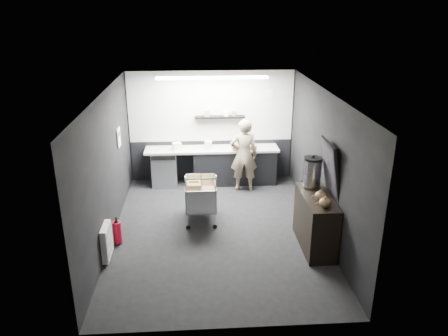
{
  "coord_description": "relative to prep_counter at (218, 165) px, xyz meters",
  "views": [
    {
      "loc": [
        -0.36,
        -7.54,
        4.17
      ],
      "look_at": [
        0.16,
        0.4,
        1.15
      ],
      "focal_mm": 35.0,
      "sensor_mm": 36.0,
      "label": 1
    }
  ],
  "objects": [
    {
      "name": "wall_clock",
      "position": [
        1.26,
        0.3,
        1.69
      ],
      "size": [
        0.2,
        0.03,
        0.2
      ],
      "primitive_type": "cylinder",
      "rotation": [
        1.57,
        0.0,
        0.0
      ],
      "color": "white",
      "rests_on": "wall_back"
    },
    {
      "name": "wall_left",
      "position": [
        -2.14,
        -2.42,
        0.89
      ],
      "size": [
        0.0,
        5.5,
        5.5
      ],
      "primitive_type": "plane",
      "rotation": [
        1.57,
        0.0,
        1.57
      ],
      "color": "black",
      "rests_on": "floor"
    },
    {
      "name": "dado_panel",
      "position": [
        -0.14,
        0.31,
        0.04
      ],
      "size": [
        3.95,
        0.02,
        1.0
      ],
      "primitive_type": "cube",
      "color": "black",
      "rests_on": "wall_back"
    },
    {
      "name": "prep_counter",
      "position": [
        0.0,
        0.0,
        0.0
      ],
      "size": [
        3.2,
        0.61,
        0.9
      ],
      "color": "black",
      "rests_on": "floor"
    },
    {
      "name": "wall_back",
      "position": [
        -0.14,
        0.33,
        0.89
      ],
      "size": [
        5.5,
        0.0,
        5.5
      ],
      "primitive_type": "plane",
      "rotation": [
        1.57,
        0.0,
        0.0
      ],
      "color": "black",
      "rests_on": "floor"
    },
    {
      "name": "cardboard_box",
      "position": [
        0.62,
        -0.05,
        0.5
      ],
      "size": [
        0.59,
        0.46,
        0.11
      ],
      "primitive_type": "cube",
      "rotation": [
        0.0,
        0.0,
        0.06
      ],
      "color": "olive",
      "rests_on": "prep_counter"
    },
    {
      "name": "white_container",
      "position": [
        -0.97,
        -0.05,
        0.53
      ],
      "size": [
        0.24,
        0.21,
        0.17
      ],
      "primitive_type": "cube",
      "rotation": [
        0.0,
        0.0,
        0.4
      ],
      "color": "white",
      "rests_on": "prep_counter"
    },
    {
      "name": "ceiling",
      "position": [
        -0.14,
        -2.42,
        2.24
      ],
      "size": [
        5.5,
        5.5,
        0.0
      ],
      "primitive_type": "plane",
      "rotation": [
        3.14,
        0.0,
        0.0
      ],
      "color": "white",
      "rests_on": "wall_back"
    },
    {
      "name": "fire_extinguisher",
      "position": [
        -1.99,
        -2.8,
        -0.21
      ],
      "size": [
        0.16,
        0.16,
        0.52
      ],
      "color": "#B00B23",
      "rests_on": "floor"
    },
    {
      "name": "wall_front",
      "position": [
        -0.14,
        -5.17,
        0.89
      ],
      "size": [
        5.5,
        0.0,
        5.5
      ],
      "primitive_type": "plane",
      "rotation": [
        -1.57,
        0.0,
        0.0
      ],
      "color": "black",
      "rests_on": "floor"
    },
    {
      "name": "floor",
      "position": [
        -0.14,
        -2.42,
        -0.46
      ],
      "size": [
        5.5,
        5.5,
        0.0
      ],
      "primitive_type": "plane",
      "color": "black",
      "rests_on": "ground"
    },
    {
      "name": "ceiling_strip",
      "position": [
        -0.14,
        -0.57,
        2.21
      ],
      "size": [
        2.4,
        0.2,
        0.04
      ],
      "primitive_type": "cube",
      "color": "white",
      "rests_on": "ceiling"
    },
    {
      "name": "wall_right",
      "position": [
        1.86,
        -2.42,
        0.89
      ],
      "size": [
        0.0,
        5.5,
        5.5
      ],
      "primitive_type": "plane",
      "rotation": [
        1.57,
        0.0,
        -1.57
      ],
      "color": "black",
      "rests_on": "floor"
    },
    {
      "name": "shopping_cart",
      "position": [
        -0.44,
        -1.91,
        0.08
      ],
      "size": [
        0.61,
        1.0,
        1.12
      ],
      "color": "silver",
      "rests_on": "floor"
    },
    {
      "name": "pink_tub",
      "position": [
        -0.22,
        0.0,
        0.53
      ],
      "size": [
        0.18,
        0.18,
        0.18
      ],
      "primitive_type": "cylinder",
      "color": "silver",
      "rests_on": "prep_counter"
    },
    {
      "name": "radiator",
      "position": [
        -2.08,
        -3.32,
        -0.11
      ],
      "size": [
        0.1,
        0.5,
        0.6
      ],
      "primitive_type": "cube",
      "color": "white",
      "rests_on": "wall_left"
    },
    {
      "name": "person",
      "position": [
        0.59,
        -0.45,
        0.41
      ],
      "size": [
        0.64,
        0.43,
        1.73
      ],
      "primitive_type": "imported",
      "rotation": [
        0.0,
        0.0,
        3.11
      ],
      "color": "#B9B093",
      "rests_on": "floor"
    },
    {
      "name": "sideboard",
      "position": [
        1.61,
        -3.07,
        0.17
      ],
      "size": [
        0.57,
        1.32,
        1.98
      ],
      "color": "black",
      "rests_on": "floor"
    },
    {
      "name": "floating_shelf",
      "position": [
        0.06,
        0.2,
        1.16
      ],
      "size": [
        1.2,
        0.22,
        0.04
      ],
      "primitive_type": "cube",
      "color": "black",
      "rests_on": "wall_back"
    },
    {
      "name": "kitchen_wall_panel",
      "position": [
        -0.14,
        0.31,
        1.39
      ],
      "size": [
        3.95,
        0.02,
        1.7
      ],
      "primitive_type": "cube",
      "color": "silver",
      "rests_on": "wall_back"
    },
    {
      "name": "poster_red_band",
      "position": [
        -2.11,
        -1.12,
        1.16
      ],
      "size": [
        0.02,
        0.22,
        0.1
      ],
      "primitive_type": "cube",
      "color": "red",
      "rests_on": "poster"
    },
    {
      "name": "poster",
      "position": [
        -2.12,
        -1.12,
        1.09
      ],
      "size": [
        0.02,
        0.3,
        0.4
      ],
      "primitive_type": "cube",
      "color": "white",
      "rests_on": "wall_left"
    }
  ]
}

